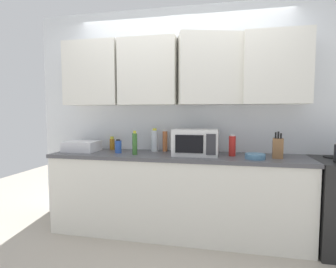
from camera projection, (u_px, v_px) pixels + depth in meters
The scene contains 13 objects.
ground_plane at pixel (161, 267), 2.38m from camera, with size 8.00×8.00×0.00m, color #B2A899.
wall_back_with_cabinets at pixel (180, 94), 3.16m from camera, with size 3.67×0.51×2.60m.
counter_run at pixel (176, 194), 3.03m from camera, with size 2.80×0.63×0.90m.
microwave at pixel (196, 142), 2.94m from camera, with size 0.48×0.37×0.28m.
dish_rack at pixel (82, 146), 3.23m from camera, with size 0.38×0.30×0.12m, color silver.
knife_block at pixel (278, 148), 2.75m from camera, with size 0.11×0.13×0.27m.
bottle_blue_cleaner at pixel (118, 147), 3.09m from camera, with size 0.07×0.07×0.16m.
bottle_amber_vinegar at pixel (112, 144), 3.37m from camera, with size 0.06×0.06×0.16m.
bottle_spice_jar at pixel (165, 141), 3.22m from camera, with size 0.06×0.06×0.27m.
bottle_red_sauce at pixel (232, 146), 2.88m from camera, with size 0.07×0.07×0.23m.
bottle_green_oil at pixel (135, 144), 2.97m from camera, with size 0.05×0.05×0.26m.
bottle_clear_tall at pixel (155, 141), 3.21m from camera, with size 0.08×0.08×0.27m.
bowl_ceramic_small at pixel (255, 156), 2.70m from camera, with size 0.20×0.20×0.05m, color teal.
Camera 1 is at (0.54, -3.22, 1.36)m, focal length 28.97 mm.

